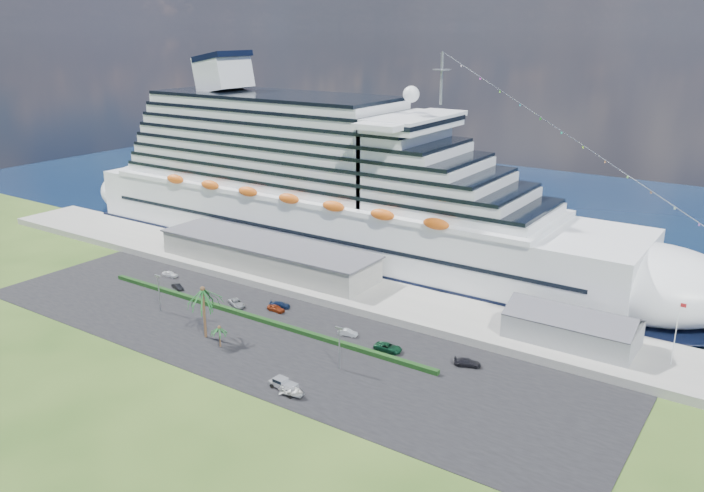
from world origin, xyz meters
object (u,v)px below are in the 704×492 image
Objects in this scene: pickup_truck at (283,383)px; cruise_ship at (333,192)px; boat_trailer at (292,391)px; parked_car_3 at (280,305)px.

cruise_ship is at bearing 119.21° from pickup_truck.
boat_trailer is (40.39, -68.36, -15.57)m from cruise_ship.
cruise_ship is 41.52× the size of parked_car_3.
cruise_ship is at bearing -2.93° from parked_car_3.
boat_trailer is at bearing -59.42° from cruise_ship.
pickup_truck is 0.99× the size of boat_trailer.
pickup_truck is (37.62, -67.28, -15.54)m from cruise_ship.
parked_car_3 is at bearing 132.79° from boat_trailer.
pickup_truck reaches higher than parked_car_3.
pickup_truck reaches higher than boat_trailer.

